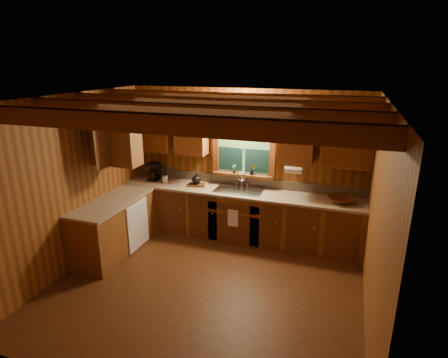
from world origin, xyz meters
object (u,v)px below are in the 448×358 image
sink (239,193)px  cutting_board (197,185)px  coffee_maker (154,171)px  wicker_basket (341,200)px

sink → cutting_board: (-0.79, 0.01, 0.06)m
coffee_maker → wicker_basket: 3.36m
sink → cutting_board: sink is taller
coffee_maker → cutting_board: size_ratio=1.14×
cutting_board → wicker_basket: wicker_basket is taller
sink → coffee_maker: 1.68m
coffee_maker → cutting_board: bearing=-7.7°
sink → cutting_board: size_ratio=2.76×
sink → cutting_board: 0.80m
coffee_maker → wicker_basket: bearing=-5.7°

